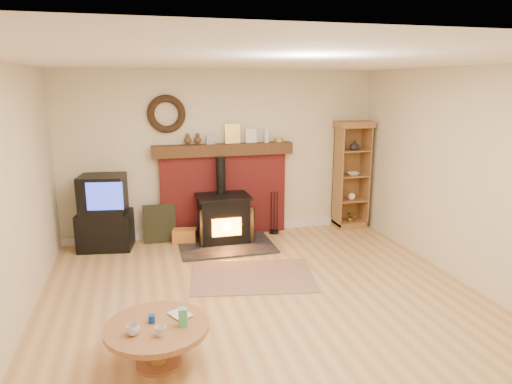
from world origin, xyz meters
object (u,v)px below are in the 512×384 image
object	(u,v)px
tv_unit	(104,214)
curio_cabinet	(351,175)
wood_stove	(224,220)
coffee_table	(157,333)

from	to	relation	value
tv_unit	curio_cabinet	xyz separation A→B (m)	(3.97, 0.08, 0.37)
tv_unit	curio_cabinet	size ratio (longest dim) A/B	0.62
tv_unit	curio_cabinet	bearing A→B (deg)	1.21
wood_stove	curio_cabinet	size ratio (longest dim) A/B	0.78
tv_unit	wood_stove	bearing A→B (deg)	-6.36
wood_stove	coffee_table	world-z (taller)	wood_stove
wood_stove	curio_cabinet	world-z (taller)	curio_cabinet
wood_stove	coffee_table	size ratio (longest dim) A/B	1.56
tv_unit	coffee_table	bearing A→B (deg)	-79.33
curio_cabinet	coffee_table	bearing A→B (deg)	-136.15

